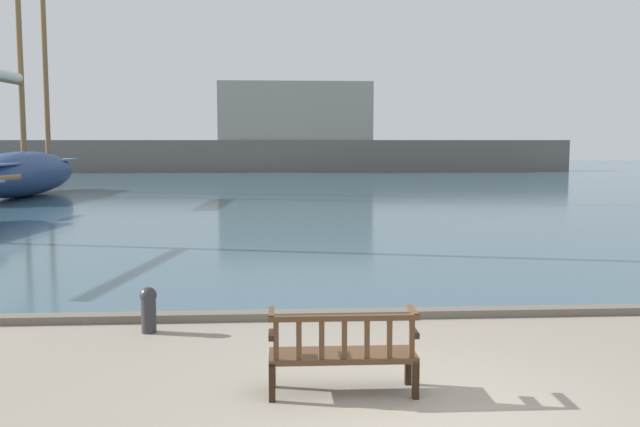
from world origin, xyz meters
name	(u,v)px	position (x,y,z in m)	size (l,w,h in m)	color
ground_plane	(420,411)	(0.00, 0.00, 0.00)	(160.00, 160.00, 0.00)	gray
harbor_water	(294,178)	(0.00, 44.00, 0.04)	(100.00, 80.00, 0.08)	#385666
quay_edge_kerb	(370,314)	(0.00, 3.85, 0.06)	(40.00, 0.30, 0.12)	#675F54
park_bench	(343,352)	(-0.74, 0.54, 0.47)	(1.60, 0.53, 0.92)	black
sailboat_nearest_starboard	(22,168)	(-13.38, 27.71, 1.41)	(3.49, 11.19, 15.45)	navy
mooring_bollard	(148,307)	(-3.28, 3.20, 0.37)	(0.24, 0.24, 0.67)	#2D2D33
far_breakwater	(292,143)	(0.12, 53.80, 2.48)	(47.65, 2.40, 7.65)	#66605B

